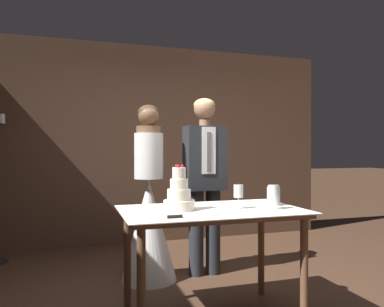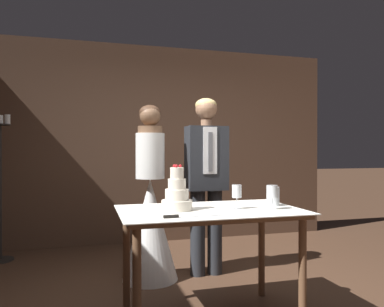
# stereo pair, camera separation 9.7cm
# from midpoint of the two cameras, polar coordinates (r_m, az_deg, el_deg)

# --- Properties ---
(wall_back) EXTENTS (5.09, 0.12, 2.70)m
(wall_back) POSITION_cam_midpoint_polar(r_m,az_deg,el_deg) (5.25, -6.68, 1.45)
(wall_back) COLOR #513828
(wall_back) RESTS_ON ground_plane
(cake_table) EXTENTS (1.34, 0.82, 0.82)m
(cake_table) POSITION_cam_midpoint_polar(r_m,az_deg,el_deg) (2.83, 2.00, -10.46)
(cake_table) COLOR brown
(cake_table) RESTS_ON ground_plane
(tiered_cake) EXTENTS (0.23, 0.23, 0.33)m
(tiered_cake) POSITION_cam_midpoint_polar(r_m,az_deg,el_deg) (2.75, -3.01, -6.43)
(tiered_cake) COLOR silver
(tiered_cake) RESTS_ON cake_table
(cake_knife) EXTENTS (0.44, 0.02, 0.02)m
(cake_knife) POSITION_cam_midpoint_polar(r_m,az_deg,el_deg) (2.46, -1.84, -9.55)
(cake_knife) COLOR silver
(cake_knife) RESTS_ON cake_table
(wine_glass_near) EXTENTS (0.07, 0.07, 0.18)m
(wine_glass_near) POSITION_cam_midpoint_polar(r_m,az_deg,el_deg) (2.83, 6.11, -5.92)
(wine_glass_near) COLOR silver
(wine_glass_near) RESTS_ON cake_table
(wine_glass_middle) EXTENTS (0.08, 0.08, 0.18)m
(wine_glass_middle) POSITION_cam_midpoint_polar(r_m,az_deg,el_deg) (2.85, 11.36, -5.75)
(wine_glass_middle) COLOR silver
(wine_glass_middle) RESTS_ON cake_table
(hurricane_candle) EXTENTS (0.10, 0.10, 0.15)m
(hurricane_candle) POSITION_cam_midpoint_polar(r_m,az_deg,el_deg) (3.06, 11.43, -6.42)
(hurricane_candle) COLOR silver
(hurricane_candle) RESTS_ON cake_table
(bride) EXTENTS (0.54, 0.54, 1.70)m
(bride) POSITION_cam_midpoint_polar(r_m,az_deg,el_deg) (3.70, -7.35, -9.37)
(bride) COLOR white
(bride) RESTS_ON ground_plane
(groom) EXTENTS (0.40, 0.25, 1.79)m
(groom) POSITION_cam_midpoint_polar(r_m,az_deg,el_deg) (3.80, 1.21, -3.18)
(groom) COLOR #282B30
(groom) RESTS_ON ground_plane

